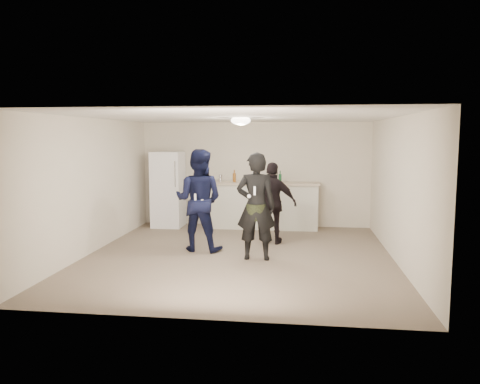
# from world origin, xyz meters

# --- Properties ---
(floor) EXTENTS (6.00, 6.00, 0.00)m
(floor) POSITION_xyz_m (0.00, 0.00, 0.00)
(floor) COLOR #6B5B4C
(floor) RESTS_ON ground
(ceiling) EXTENTS (6.00, 6.00, 0.00)m
(ceiling) POSITION_xyz_m (0.00, 0.00, 2.50)
(ceiling) COLOR silver
(ceiling) RESTS_ON wall_back
(wall_back) EXTENTS (6.00, 0.00, 6.00)m
(wall_back) POSITION_xyz_m (0.00, 3.00, 1.25)
(wall_back) COLOR beige
(wall_back) RESTS_ON floor
(wall_front) EXTENTS (6.00, 0.00, 6.00)m
(wall_front) POSITION_xyz_m (0.00, -3.00, 1.25)
(wall_front) COLOR beige
(wall_front) RESTS_ON floor
(wall_left) EXTENTS (0.00, 6.00, 6.00)m
(wall_left) POSITION_xyz_m (-2.75, 0.00, 1.25)
(wall_left) COLOR beige
(wall_left) RESTS_ON floor
(wall_right) EXTENTS (0.00, 6.00, 6.00)m
(wall_right) POSITION_xyz_m (2.75, 0.00, 1.25)
(wall_right) COLOR beige
(wall_right) RESTS_ON floor
(counter) EXTENTS (2.60, 0.56, 1.05)m
(counter) POSITION_xyz_m (0.21, 2.67, 0.53)
(counter) COLOR beige
(counter) RESTS_ON floor
(counter_top) EXTENTS (2.68, 0.64, 0.04)m
(counter_top) POSITION_xyz_m (0.21, 2.67, 1.07)
(counter_top) COLOR beige
(counter_top) RESTS_ON counter
(fridge) EXTENTS (0.70, 0.70, 1.80)m
(fridge) POSITION_xyz_m (-2.05, 2.60, 0.90)
(fridge) COLOR white
(fridge) RESTS_ON floor
(fridge_handle) EXTENTS (0.02, 0.02, 0.60)m
(fridge_handle) POSITION_xyz_m (-1.77, 2.23, 1.30)
(fridge_handle) COLOR #BABABE
(fridge_handle) RESTS_ON fridge
(ceiling_dome) EXTENTS (0.36, 0.36, 0.16)m
(ceiling_dome) POSITION_xyz_m (0.00, 0.30, 2.45)
(ceiling_dome) COLOR white
(ceiling_dome) RESTS_ON ceiling
(shaker) EXTENTS (0.08, 0.08, 0.17)m
(shaker) POSITION_xyz_m (-0.79, 2.71, 1.18)
(shaker) COLOR silver
(shaker) RESTS_ON counter_top
(man) EXTENTS (1.02, 0.84, 1.93)m
(man) POSITION_xyz_m (-0.81, 0.36, 0.96)
(man) COLOR #0E143C
(man) RESTS_ON floor
(woman) EXTENTS (0.70, 0.47, 1.89)m
(woman) POSITION_xyz_m (0.33, -0.17, 0.95)
(woman) COLOR black
(woman) RESTS_ON floor
(camo_shorts) EXTENTS (0.34, 0.34, 0.28)m
(camo_shorts) POSITION_xyz_m (0.33, -0.17, 0.85)
(camo_shorts) COLOR #263217
(camo_shorts) RESTS_ON woman
(spectator) EXTENTS (1.02, 0.57, 1.65)m
(spectator) POSITION_xyz_m (0.55, 1.09, 0.82)
(spectator) COLOR black
(spectator) RESTS_ON floor
(remote_man) EXTENTS (0.04, 0.04, 0.15)m
(remote_man) POSITION_xyz_m (-0.81, 0.08, 1.05)
(remote_man) COLOR white
(remote_man) RESTS_ON man
(nunchuk_man) EXTENTS (0.07, 0.07, 0.07)m
(nunchuk_man) POSITION_xyz_m (-0.69, 0.11, 0.98)
(nunchuk_man) COLOR silver
(nunchuk_man) RESTS_ON man
(remote_woman) EXTENTS (0.04, 0.04, 0.15)m
(remote_woman) POSITION_xyz_m (0.33, -0.42, 1.25)
(remote_woman) COLOR white
(remote_woman) RESTS_ON woman
(nunchuk_woman) EXTENTS (0.07, 0.07, 0.07)m
(nunchuk_woman) POSITION_xyz_m (0.23, -0.39, 1.15)
(nunchuk_woman) COLOR white
(nunchuk_woman) RESTS_ON woman
(bottle_cluster) EXTENTS (1.16, 0.28, 0.24)m
(bottle_cluster) POSITION_xyz_m (0.14, 2.67, 1.20)
(bottle_cluster) COLOR white
(bottle_cluster) RESTS_ON counter_top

